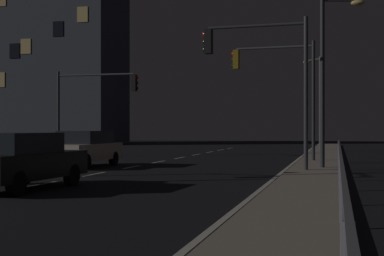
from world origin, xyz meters
The scene contains 13 objects.
ground_plane centered at (0.00, 17.50, 0.00)m, with size 112.00×112.00×0.00m, color black.
sidewalk_right centered at (7.84, 17.50, 0.07)m, with size 2.02×77.00×0.14m, color #9E937F.
lane_markings_center centered at (0.00, 21.00, 0.01)m, with size 0.14×50.00×0.01m.
lane_edge_line centered at (6.58, 22.50, 0.01)m, with size 0.14×53.00×0.01m.
car centered at (0.15, 11.52, 0.82)m, with size 2.06×4.49×1.57m.
car_oncoming centered at (-2.05, 20.62, 0.82)m, with size 1.98×4.46×1.57m.
traffic_light_near_right centered at (5.80, 19.36, 4.16)m, with size 4.10×0.47×5.71m.
traffic_light_far_right centered at (-5.22, 29.00, 3.63)m, with size 5.13×0.34×5.06m.
traffic_light_far_left centered at (5.80, 26.02, 4.20)m, with size 4.15×0.54×5.77m.
street_lamp_corner centered at (8.33, 20.84, 4.22)m, with size 1.72×0.60×6.76m.
street_lamp_mid_block centered at (7.24, 40.48, 4.20)m, with size 1.38×1.44×6.70m.
barrier_fence centered at (8.70, 11.70, 0.88)m, with size 0.09×27.48×0.98m.
building_distant centered at (-21.38, 53.92, 12.23)m, with size 15.68×8.20×24.46m.
Camera 1 is at (8.63, -2.95, 1.71)m, focal length 54.89 mm.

